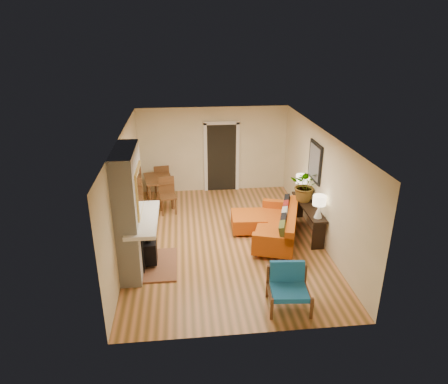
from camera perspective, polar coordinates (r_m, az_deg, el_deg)
The scene contains 10 objects.
room_shell at distance 11.69m, azimuth 1.67°, elevation 5.02°, with size 6.50×6.50×6.50m.
fireplace at distance 8.26m, azimuth -13.04°, elevation -3.11°, with size 1.09×1.68×2.60m.
sofa at distance 9.61m, azimuth 7.98°, elevation -4.81°, with size 1.51×2.26×0.82m.
ottoman at distance 10.03m, azimuth 3.54°, elevation -4.16°, with size 0.89×0.89×0.42m.
blue_chair at distance 7.50m, azimuth 9.17°, elevation -12.87°, with size 0.80×0.79×0.78m.
dining_table at distance 11.52m, azimuth -8.95°, elevation 1.34°, with size 0.98×1.86×0.98m.
console_table at distance 9.98m, azimuth 11.94°, elevation -2.67°, with size 0.34×1.85×0.72m.
lamp_near at distance 9.20m, azimuth 13.43°, elevation -1.68°, with size 0.30×0.30×0.54m.
lamp_far at distance 10.41m, azimuth 11.01°, elevation 1.38°, with size 0.30×0.30×0.54m.
houseplant at distance 10.03m, azimuth 11.62°, elevation 0.97°, with size 0.74×0.64×0.83m, color #1E5919.
Camera 1 is at (-0.93, -8.43, 4.69)m, focal length 32.00 mm.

